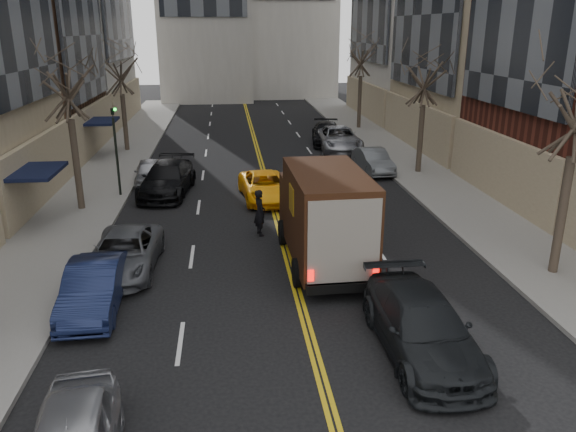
% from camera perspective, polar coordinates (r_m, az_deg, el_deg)
% --- Properties ---
extents(sidewalk_left, '(4.00, 66.00, 0.15)m').
position_cam_1_polar(sidewalk_left, '(34.06, -17.89, 4.25)').
color(sidewalk_left, slate).
rests_on(sidewalk_left, ground).
extents(sidewalk_right, '(4.00, 66.00, 0.15)m').
position_cam_1_polar(sidewalk_right, '(35.13, 12.31, 5.15)').
color(sidewalk_right, slate).
rests_on(sidewalk_right, ground).
extents(tree_lf_mid, '(3.20, 3.20, 8.91)m').
position_cam_1_polar(tree_lf_mid, '(26.30, -21.81, 14.27)').
color(tree_lf_mid, '#382D23').
rests_on(tree_lf_mid, sidewalk_left).
extents(tree_lf_far, '(3.20, 3.20, 8.12)m').
position_cam_1_polar(tree_lf_far, '(39.02, -16.79, 14.97)').
color(tree_lf_far, '#382D23').
rests_on(tree_lf_far, sidewalk_left).
extents(tree_rt_mid, '(3.20, 3.20, 8.32)m').
position_cam_1_polar(tree_rt_mid, '(32.32, 13.85, 14.85)').
color(tree_rt_mid, '#382D23').
rests_on(tree_rt_mid, sidewalk_right).
extents(tree_rt_far, '(3.20, 3.20, 9.11)m').
position_cam_1_polar(tree_rt_far, '(46.68, 7.51, 16.94)').
color(tree_rt_far, '#382D23').
rests_on(tree_rt_far, sidewalk_right).
extents(traffic_signal, '(0.29, 0.26, 4.70)m').
position_cam_1_polar(traffic_signal, '(28.38, -17.13, 7.26)').
color(traffic_signal, black).
rests_on(traffic_signal, sidewalk_left).
extents(ups_truck, '(2.76, 6.46, 3.50)m').
position_cam_1_polar(ups_truck, '(19.53, 3.68, -0.09)').
color(ups_truck, black).
rests_on(ups_truck, ground).
extents(observer_sedan, '(2.23, 5.31, 1.53)m').
position_cam_1_polar(observer_sedan, '(15.01, 13.45, -10.84)').
color(observer_sedan, black).
rests_on(observer_sedan, ground).
extents(taxi, '(2.63, 4.91, 1.31)m').
position_cam_1_polar(taxi, '(27.35, -2.35, 3.01)').
color(taxi, '#FFAD0A').
rests_on(taxi, ground).
extents(pedestrian, '(0.62, 0.79, 1.90)m').
position_cam_1_polar(pedestrian, '(22.56, -2.89, 0.35)').
color(pedestrian, black).
rests_on(pedestrian, ground).
extents(parked_lf_b, '(1.65, 4.35, 1.42)m').
position_cam_1_polar(parked_lf_b, '(17.69, -19.16, -6.90)').
color(parked_lf_b, '#131B3D').
rests_on(parked_lf_b, ground).
extents(parked_lf_c, '(2.36, 4.86, 1.33)m').
position_cam_1_polar(parked_lf_c, '(20.11, -16.31, -3.61)').
color(parked_lf_c, '#515359').
rests_on(parked_lf_c, ground).
extents(parked_lf_d, '(2.87, 5.66, 1.58)m').
position_cam_1_polar(parked_lf_d, '(28.89, -12.16, 3.72)').
color(parked_lf_d, black).
rests_on(parked_lf_d, ground).
extents(parked_lf_e, '(1.85, 3.89, 1.28)m').
position_cam_1_polar(parked_lf_e, '(31.03, -13.89, 4.34)').
color(parked_lf_e, '#9D9FA5').
rests_on(parked_lf_e, ground).
extents(parked_rt_a, '(1.72, 4.22, 1.36)m').
position_cam_1_polar(parked_rt_a, '(32.94, 8.64, 5.56)').
color(parked_rt_a, '#54585D').
rests_on(parked_rt_a, ground).
extents(parked_rt_b, '(2.81, 5.83, 1.60)m').
position_cam_1_polar(parked_rt_b, '(38.65, 5.17, 7.81)').
color(parked_rt_b, '#A5A7AD').
rests_on(parked_rt_b, ground).
extents(parked_rt_c, '(2.77, 5.39, 1.50)m').
position_cam_1_polar(parked_rt_c, '(40.84, 3.97, 8.35)').
color(parked_rt_c, black).
rests_on(parked_rt_c, ground).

